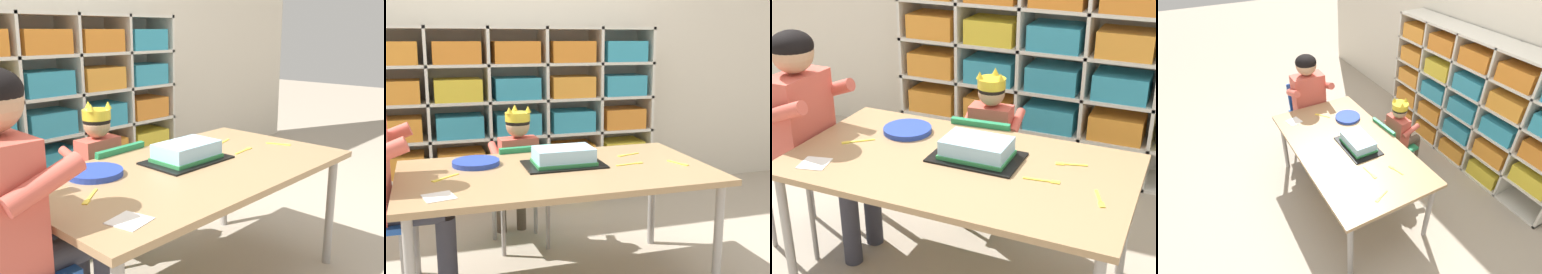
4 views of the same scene
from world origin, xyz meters
TOP-DOWN VIEW (x-y plane):
  - ground at (0.00, 0.00)m, footprint 16.00×16.00m
  - classroom_back_wall at (0.00, 1.51)m, footprint 6.01×0.10m
  - storage_cubby_shelf at (0.03, 1.30)m, footprint 2.01×0.30m
  - activity_table at (0.00, 0.00)m, footprint 1.42×0.79m
  - classroom_chair_blue at (-0.07, 0.49)m, footprint 0.34×0.34m
  - child_with_crown at (-0.08, 0.60)m, footprint 0.31×0.31m
  - classroom_chair_adult_side at (-0.86, 0.01)m, footprint 0.34×0.36m
  - adult_helper_seated at (-0.75, 0.01)m, footprint 0.44×0.41m
  - birthday_cake_on_tray at (0.05, 0.07)m, footprint 0.37×0.25m
  - paper_plate_stack at (-0.35, 0.19)m, footprint 0.22×0.22m
  - paper_napkin_square at (-0.53, -0.25)m, footprint 0.14×0.14m
  - fork_near_cake_tray at (0.59, -0.07)m, footprint 0.06×0.12m
  - fork_scattered_mid_table at (0.42, 0.16)m, footprint 0.13×0.05m
  - fork_by_napkin at (-0.50, 0.00)m, footprint 0.12×0.10m
  - fork_at_table_front_edge at (0.36, -0.01)m, footprint 0.14×0.03m

SIDE VIEW (x-z plane):
  - ground at x=0.00m, z-range 0.00..0.00m
  - classroom_chair_blue at x=-0.07m, z-range 0.05..0.67m
  - classroom_chair_adult_side at x=-0.86m, z-range 0.09..0.82m
  - child_with_crown at x=-0.08m, z-range 0.10..0.91m
  - activity_table at x=0.00m, z-range 0.25..0.83m
  - paper_napkin_square at x=-0.53m, z-range 0.59..0.59m
  - fork_near_cake_tray at x=0.59m, z-range 0.59..0.59m
  - fork_scattered_mid_table at x=0.42m, z-range 0.59..0.59m
  - fork_by_napkin at x=-0.50m, z-range 0.59..0.59m
  - fork_at_table_front_edge at x=0.36m, z-range 0.59..0.59m
  - paper_plate_stack at x=-0.35m, z-range 0.59..0.61m
  - storage_cubby_shelf at x=0.03m, z-range -0.01..1.24m
  - birthday_cake_on_tray at x=0.05m, z-range 0.58..0.66m
  - adult_helper_seated at x=-0.75m, z-range 0.13..1.18m
  - classroom_back_wall at x=0.00m, z-range 0.00..2.92m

